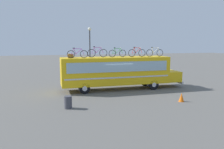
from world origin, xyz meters
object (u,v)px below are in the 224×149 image
object	(u,v)px
traffic_cone	(181,97)
bus	(119,71)
luggage_bag_1	(71,56)
rooftop_bicycle_1	(77,54)
rooftop_bicycle_4	(137,53)
street_lamp	(90,46)
rooftop_bicycle_2	(97,53)
rooftop_bicycle_5	(155,53)
trash_bin	(68,102)
rooftop_bicycle_3	(117,53)

from	to	relation	value
traffic_cone	bus	bearing A→B (deg)	119.58
luggage_bag_1	rooftop_bicycle_1	world-z (taller)	rooftop_bicycle_1
rooftop_bicycle_1	rooftop_bicycle_4	world-z (taller)	rooftop_bicycle_4
street_lamp	rooftop_bicycle_2	bearing A→B (deg)	-94.29
rooftop_bicycle_1	traffic_cone	world-z (taller)	rooftop_bicycle_1
bus	rooftop_bicycle_5	distance (m)	3.95
luggage_bag_1	rooftop_bicycle_5	world-z (taller)	rooftop_bicycle_5
trash_bin	traffic_cone	bearing A→B (deg)	-3.38
rooftop_bicycle_1	rooftop_bicycle_4	distance (m)	5.58
rooftop_bicycle_2	rooftop_bicycle_1	bearing A→B (deg)	-159.04
rooftop_bicycle_2	rooftop_bicycle_3	size ratio (longest dim) A/B	1.11
rooftop_bicycle_4	rooftop_bicycle_2	bearing A→B (deg)	174.37
bus	luggage_bag_1	distance (m)	4.57
bus	rooftop_bicycle_1	xyz separation A→B (m)	(-3.80, -0.40, 1.65)
rooftop_bicycle_4	bus	bearing A→B (deg)	178.69
bus	traffic_cone	size ratio (longest dim) A/B	18.14
rooftop_bicycle_5	rooftop_bicycle_1	bearing A→B (deg)	-177.15
luggage_bag_1	rooftop_bicycle_4	world-z (taller)	rooftop_bicycle_4
rooftop_bicycle_5	trash_bin	world-z (taller)	rooftop_bicycle_5
rooftop_bicycle_5	traffic_cone	size ratio (longest dim) A/B	2.77
rooftop_bicycle_2	rooftop_bicycle_5	world-z (taller)	rooftop_bicycle_2
rooftop_bicycle_4	street_lamp	bearing A→B (deg)	114.93
luggage_bag_1	street_lamp	distance (m)	7.40
rooftop_bicycle_1	rooftop_bicycle_5	bearing A→B (deg)	2.85
rooftop_bicycle_4	traffic_cone	size ratio (longest dim) A/B	2.71
luggage_bag_1	rooftop_bicycle_4	size ratio (longest dim) A/B	0.27
rooftop_bicycle_1	rooftop_bicycle_2	world-z (taller)	rooftop_bicycle_2
traffic_cone	rooftop_bicycle_3	bearing A→B (deg)	120.12
bus	trash_bin	world-z (taller)	bus
luggage_bag_1	rooftop_bicycle_2	distance (m)	2.45
trash_bin	bus	bearing A→B (deg)	44.88
rooftop_bicycle_2	rooftop_bicycle_5	xyz separation A→B (m)	(5.50, -0.36, -0.03)
rooftop_bicycle_2	traffic_cone	distance (m)	8.31
trash_bin	traffic_cone	size ratio (longest dim) A/B	1.32
street_lamp	rooftop_bicycle_5	bearing A→B (deg)	-53.81
rooftop_bicycle_2	rooftop_bicycle_5	size ratio (longest dim) A/B	1.05
rooftop_bicycle_2	street_lamp	bearing A→B (deg)	85.71
rooftop_bicycle_5	traffic_cone	distance (m)	6.29
rooftop_bicycle_5	rooftop_bicycle_2	bearing A→B (deg)	176.29
bus	luggage_bag_1	bearing A→B (deg)	179.29
bus	rooftop_bicycle_4	size ratio (longest dim) A/B	6.69
trash_bin	rooftop_bicycle_5	bearing A→B (deg)	30.05
rooftop_bicycle_1	rooftop_bicycle_3	size ratio (longest dim) A/B	1.07
rooftop_bicycle_2	traffic_cone	size ratio (longest dim) A/B	2.91
bus	rooftop_bicycle_3	world-z (taller)	rooftop_bicycle_3
rooftop_bicycle_4	luggage_bag_1	bearing A→B (deg)	179.12
rooftop_bicycle_1	rooftop_bicycle_4	xyz separation A→B (m)	(5.56, 0.36, 0.01)
luggage_bag_1	trash_bin	bearing A→B (deg)	-98.09
rooftop_bicycle_5	trash_bin	bearing A→B (deg)	-149.95
rooftop_bicycle_1	street_lamp	xyz separation A→B (m)	(2.38, 7.22, 0.51)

